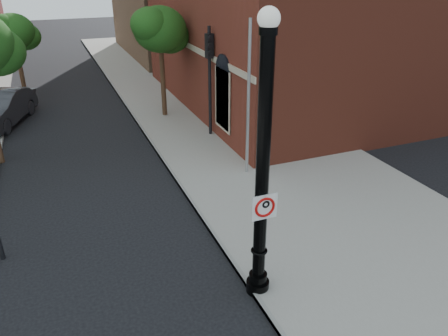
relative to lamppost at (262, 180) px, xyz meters
name	(u,v)px	position (x,y,z in m)	size (l,w,h in m)	color
ground	(169,314)	(-2.21, 0.05, -3.02)	(120.00, 120.00, 0.00)	black
sidewalk_right	(236,132)	(3.79, 10.05, -2.96)	(8.00, 60.00, 0.12)	gray
curb_edge	(152,144)	(-0.16, 10.05, -2.95)	(0.10, 60.00, 0.14)	gray
lamppost	(262,180)	(0.00, 0.00, 0.00)	(0.55, 0.55, 6.54)	black
no_parking_sign	(265,207)	(0.00, -0.17, -0.57)	(0.60, 0.06, 0.60)	white
parked_car	(1,108)	(-6.26, 15.50, -2.21)	(1.72, 4.92, 1.62)	#2E2E33
traffic_signal_right	(210,65)	(2.59, 10.16, 0.25)	(0.33, 0.41, 4.85)	black
utility_pole	(248,102)	(2.44, 5.92, -0.21)	(0.11, 0.11, 5.62)	#999999
street_tree_b	(14,32)	(-5.22, 19.54, 0.75)	(2.66, 2.40, 4.79)	#382316
street_tree_c	(160,31)	(1.41, 13.69, 1.26)	(3.01, 2.72, 5.42)	#382316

